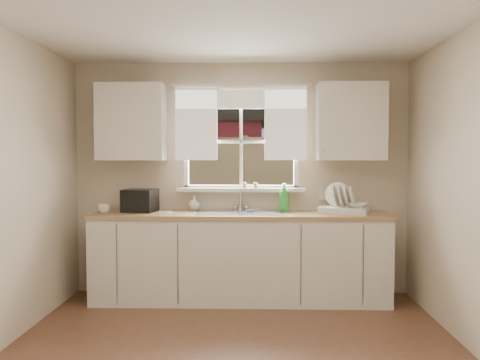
{
  "coord_description": "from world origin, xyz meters",
  "views": [
    {
      "loc": [
        0.14,
        -3.51,
        1.51
      ],
      "look_at": [
        0.0,
        1.65,
        1.25
      ],
      "focal_mm": 38.0,
      "sensor_mm": 36.0,
      "label": 1
    }
  ],
  "objects_px": {
    "dish_rack": "(344,207)",
    "black_appliance": "(140,201)",
    "soap_bottle_a": "(284,197)",
    "cup": "(104,209)"
  },
  "relations": [
    {
      "from": "dish_rack",
      "to": "black_appliance",
      "type": "distance_m",
      "value": 2.12
    },
    {
      "from": "dish_rack",
      "to": "cup",
      "type": "bearing_deg",
      "value": -178.2
    },
    {
      "from": "soap_bottle_a",
      "to": "cup",
      "type": "relative_size",
      "value": 2.45
    },
    {
      "from": "soap_bottle_a",
      "to": "cup",
      "type": "bearing_deg",
      "value": -175.79
    },
    {
      "from": "dish_rack",
      "to": "black_appliance",
      "type": "relative_size",
      "value": 1.79
    },
    {
      "from": "soap_bottle_a",
      "to": "black_appliance",
      "type": "relative_size",
      "value": 0.92
    },
    {
      "from": "dish_rack",
      "to": "black_appliance",
      "type": "height_order",
      "value": "dish_rack"
    },
    {
      "from": "dish_rack",
      "to": "cup",
      "type": "xyz_separation_m",
      "value": [
        -2.46,
        -0.08,
        -0.02
      ]
    },
    {
      "from": "dish_rack",
      "to": "cup",
      "type": "relative_size",
      "value": 4.75
    },
    {
      "from": "cup",
      "to": "black_appliance",
      "type": "height_order",
      "value": "black_appliance"
    }
  ]
}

